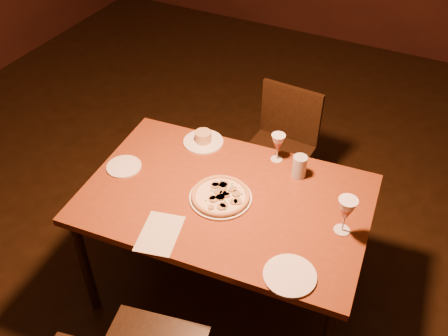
% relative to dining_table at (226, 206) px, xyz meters
% --- Properties ---
extents(floor, '(7.00, 7.00, 0.00)m').
position_rel_dining_table_xyz_m(floor, '(-0.08, -0.13, -0.67)').
color(floor, black).
rests_on(floor, ground).
extents(dining_table, '(1.44, 0.99, 0.73)m').
position_rel_dining_table_xyz_m(dining_table, '(0.00, 0.00, 0.00)').
color(dining_table, brown).
rests_on(dining_table, floor).
extents(chair_far, '(0.42, 0.42, 0.82)m').
position_rel_dining_table_xyz_m(chair_far, '(-0.02, 0.84, -0.21)').
color(chair_far, black).
rests_on(chair_far, floor).
extents(pizza_plate, '(0.30, 0.30, 0.03)m').
position_rel_dining_table_xyz_m(pizza_plate, '(-0.02, -0.02, 0.08)').
color(pizza_plate, white).
rests_on(pizza_plate, dining_table).
extents(ramekin_saucer, '(0.22, 0.22, 0.07)m').
position_rel_dining_table_xyz_m(ramekin_saucer, '(-0.30, 0.33, 0.09)').
color(ramekin_saucer, white).
rests_on(ramekin_saucer, dining_table).
extents(wine_glass_far, '(0.07, 0.07, 0.16)m').
position_rel_dining_table_xyz_m(wine_glass_far, '(0.11, 0.37, 0.14)').
color(wine_glass_far, '#A84846').
rests_on(wine_glass_far, dining_table).
extents(wine_glass_right, '(0.09, 0.09, 0.19)m').
position_rel_dining_table_xyz_m(wine_glass_right, '(0.57, 0.04, 0.16)').
color(wine_glass_right, '#A84846').
rests_on(wine_glass_right, dining_table).
extents(water_tumbler, '(0.07, 0.07, 0.12)m').
position_rel_dining_table_xyz_m(water_tumbler, '(0.26, 0.30, 0.13)').
color(water_tumbler, '#ACB6BC').
rests_on(water_tumbler, dining_table).
extents(side_plate_left, '(0.18, 0.18, 0.01)m').
position_rel_dining_table_xyz_m(side_plate_left, '(-0.57, -0.04, 0.07)').
color(side_plate_left, white).
rests_on(side_plate_left, dining_table).
extents(side_plate_near, '(0.22, 0.22, 0.01)m').
position_rel_dining_table_xyz_m(side_plate_near, '(0.45, -0.31, 0.07)').
color(side_plate_near, white).
rests_on(side_plate_near, dining_table).
extents(menu_card, '(0.22, 0.28, 0.00)m').
position_rel_dining_table_xyz_m(menu_card, '(-0.16, -0.35, 0.07)').
color(menu_card, beige).
rests_on(menu_card, dining_table).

